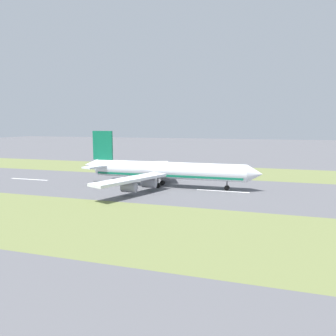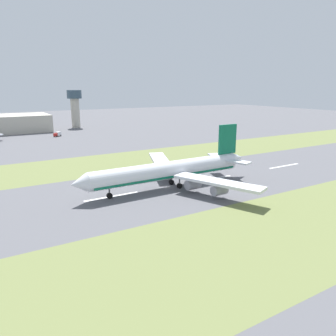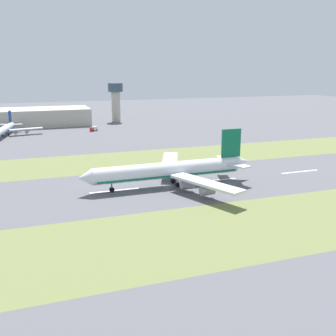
{
  "view_description": "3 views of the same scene",
  "coord_description": "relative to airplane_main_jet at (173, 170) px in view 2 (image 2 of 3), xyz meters",
  "views": [
    {
      "loc": [
        110.62,
        34.28,
        22.81
      ],
      "look_at": [
        -1.21,
        -0.73,
        7.0
      ],
      "focal_mm": 35.0,
      "sensor_mm": 36.0,
      "label": 1
    },
    {
      "loc": [
        -93.43,
        54.3,
        33.74
      ],
      "look_at": [
        -1.21,
        -0.73,
        7.0
      ],
      "focal_mm": 35.0,
      "sensor_mm": 36.0,
      "label": 2
    },
    {
      "loc": [
        -133.78,
        46.0,
        42.91
      ],
      "look_at": [
        -1.21,
        -0.73,
        7.0
      ],
      "focal_mm": 42.0,
      "sensor_mm": 36.0,
      "label": 3
    }
  ],
  "objects": [
    {
      "name": "ground_plane",
      "position": [
        1.19,
        2.63,
        -6.02
      ],
      "size": [
        800.0,
        800.0,
        0.0
      ],
      "primitive_type": "plane",
      "color": "#56565B"
    },
    {
      "name": "grass_median_west",
      "position": [
        -43.81,
        2.63,
        -6.02
      ],
      "size": [
        40.0,
        600.0,
        0.01
      ],
      "primitive_type": "cube",
      "color": "olive",
      "rests_on": "ground"
    },
    {
      "name": "grass_median_east",
      "position": [
        46.19,
        2.63,
        -6.02
      ],
      "size": [
        40.0,
        600.0,
        0.01
      ],
      "primitive_type": "cube",
      "color": "olive",
      "rests_on": "ground"
    },
    {
      "name": "centreline_dash_near",
      "position": [
        1.19,
        -58.09,
        -6.01
      ],
      "size": [
        1.2,
        18.0,
        0.01
      ],
      "primitive_type": "cube",
      "color": "silver",
      "rests_on": "ground"
    },
    {
      "name": "centreline_dash_mid",
      "position": [
        1.19,
        -18.09,
        -6.01
      ],
      "size": [
        1.2,
        18.0,
        0.01
      ],
      "primitive_type": "cube",
      "color": "silver",
      "rests_on": "ground"
    },
    {
      "name": "centreline_dash_far",
      "position": [
        1.19,
        21.91,
        -6.01
      ],
      "size": [
        1.2,
        18.0,
        0.01
      ],
      "primitive_type": "cube",
      "color": "silver",
      "rests_on": "ground"
    },
    {
      "name": "airplane_main_jet",
      "position": [
        0.0,
        0.0,
        0.0
      ],
      "size": [
        64.13,
        67.06,
        20.2
      ],
      "color": "silver",
      "rests_on": "ground"
    },
    {
      "name": "control_tower",
      "position": [
        187.3,
        -18.86,
        13.08
      ],
      "size": [
        12.0,
        12.0,
        30.98
      ],
      "color": "#B2AD9E",
      "rests_on": "ground"
    },
    {
      "name": "service_truck",
      "position": [
        142.05,
        6.96,
        -4.36
      ],
      "size": [
        5.53,
        6.02,
        3.1
      ],
      "color": "#B2231E",
      "rests_on": "ground"
    }
  ]
}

